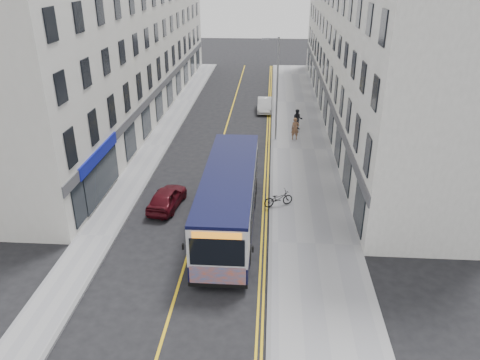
# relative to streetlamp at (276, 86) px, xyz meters

# --- Properties ---
(ground) EXTENTS (140.00, 140.00, 0.00)m
(ground) POSITION_rel_streetlamp_xyz_m (-4.17, -14.00, -4.38)
(ground) COLOR black
(ground) RESTS_ON ground
(pavement_east) EXTENTS (4.50, 64.00, 0.12)m
(pavement_east) POSITION_rel_streetlamp_xyz_m (2.08, -2.00, -4.32)
(pavement_east) COLOR gray
(pavement_east) RESTS_ON ground
(pavement_west) EXTENTS (2.00, 64.00, 0.12)m
(pavement_west) POSITION_rel_streetlamp_xyz_m (-9.17, -2.00, -4.32)
(pavement_west) COLOR gray
(pavement_west) RESTS_ON ground
(kerb_east) EXTENTS (0.18, 64.00, 0.13)m
(kerb_east) POSITION_rel_streetlamp_xyz_m (-0.17, -2.00, -4.32)
(kerb_east) COLOR slate
(kerb_east) RESTS_ON ground
(kerb_west) EXTENTS (0.18, 64.00, 0.13)m
(kerb_west) POSITION_rel_streetlamp_xyz_m (-8.17, -2.00, -4.32)
(kerb_west) COLOR slate
(kerb_west) RESTS_ON ground
(road_centre_line) EXTENTS (0.12, 64.00, 0.01)m
(road_centre_line) POSITION_rel_streetlamp_xyz_m (-4.17, -2.00, -4.38)
(road_centre_line) COLOR gold
(road_centre_line) RESTS_ON ground
(road_dbl_yellow_inner) EXTENTS (0.10, 64.00, 0.01)m
(road_dbl_yellow_inner) POSITION_rel_streetlamp_xyz_m (-0.62, -2.00, -4.38)
(road_dbl_yellow_inner) COLOR gold
(road_dbl_yellow_inner) RESTS_ON ground
(road_dbl_yellow_outer) EXTENTS (0.10, 64.00, 0.01)m
(road_dbl_yellow_outer) POSITION_rel_streetlamp_xyz_m (-0.42, -2.00, -4.38)
(road_dbl_yellow_outer) COLOR gold
(road_dbl_yellow_outer) RESTS_ON ground
(terrace_east) EXTENTS (6.00, 46.00, 13.00)m
(terrace_east) POSITION_rel_streetlamp_xyz_m (7.33, 7.00, 2.12)
(terrace_east) COLOR white
(terrace_east) RESTS_ON ground
(terrace_west) EXTENTS (6.00, 46.00, 13.00)m
(terrace_west) POSITION_rel_streetlamp_xyz_m (-13.17, 7.00, 2.12)
(terrace_west) COLOR silver
(terrace_west) RESTS_ON ground
(streetlamp) EXTENTS (1.32, 0.18, 8.00)m
(streetlamp) POSITION_rel_streetlamp_xyz_m (0.00, 0.00, 0.00)
(streetlamp) COLOR gray
(streetlamp) RESTS_ON ground
(city_bus) EXTENTS (2.63, 11.25, 3.27)m
(city_bus) POSITION_rel_streetlamp_xyz_m (-2.37, -13.68, -2.60)
(city_bus) COLOR black
(city_bus) RESTS_ON ground
(bicycle) EXTENTS (1.87, 1.27, 0.93)m
(bicycle) POSITION_rel_streetlamp_xyz_m (0.23, -11.31, -3.80)
(bicycle) COLOR black
(bicycle) RESTS_ON pavement_east
(pedestrian_near) EXTENTS (0.71, 0.53, 1.76)m
(pedestrian_near) POSITION_rel_streetlamp_xyz_m (1.61, 0.07, -3.38)
(pedestrian_near) COLOR brown
(pedestrian_near) RESTS_ON pavement_east
(pedestrian_far) EXTENTS (0.85, 0.67, 1.73)m
(pedestrian_far) POSITION_rel_streetlamp_xyz_m (1.90, 2.56, -3.40)
(pedestrian_far) COLOR black
(pedestrian_far) RESTS_ON pavement_east
(car_white) EXTENTS (1.35, 3.79, 1.24)m
(car_white) POSITION_rel_streetlamp_xyz_m (-0.97, 8.11, -3.76)
(car_white) COLOR silver
(car_white) RESTS_ON ground
(car_maroon) EXTENTS (1.96, 3.82, 1.25)m
(car_maroon) POSITION_rel_streetlamp_xyz_m (-6.17, -11.72, -3.76)
(car_maroon) COLOR #4A0C14
(car_maroon) RESTS_ON ground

